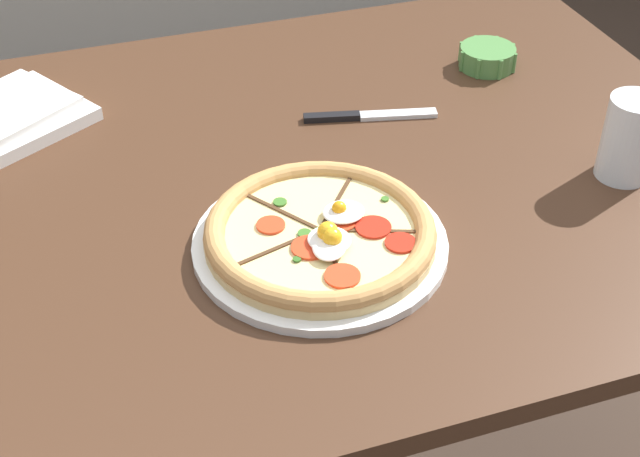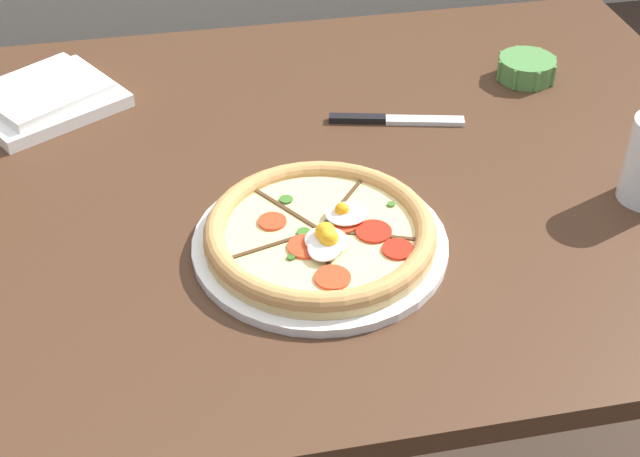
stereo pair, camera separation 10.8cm
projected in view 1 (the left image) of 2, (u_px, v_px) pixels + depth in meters
name	position (u px, v px, depth m)	size (l,w,h in m)	color
dining_table	(221.00, 235.00, 1.25)	(1.51, 0.94, 0.72)	#422819
pizza	(320.00, 235.00, 1.09)	(0.32, 0.32, 0.06)	white
ramekin_bowl	(487.00, 57.00, 1.46)	(0.10, 0.10, 0.04)	#4C8442
napkin_folded	(8.00, 117.00, 1.31)	(0.27, 0.26, 0.04)	white
knife_main	(369.00, 116.00, 1.34)	(0.20, 0.06, 0.01)	silver
water_glass	(628.00, 143.00, 1.19)	(0.07, 0.07, 0.12)	white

